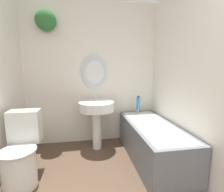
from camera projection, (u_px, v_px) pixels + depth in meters
wall_back at (89, 70)px, 2.78m from camera, size 2.34×0.31×2.40m
wall_right at (209, 77)px, 1.68m from camera, size 0.06×2.77×2.40m
toilet at (22, 153)px, 1.83m from camera, size 0.38×0.56×0.80m
pedestal_sink at (97, 112)px, 2.57m from camera, size 0.56×0.56×0.87m
bathtub at (152, 141)px, 2.31m from camera, size 0.60×1.46×0.60m
shampoo_bottle at (138, 103)px, 2.81m from camera, size 0.06×0.06×0.23m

